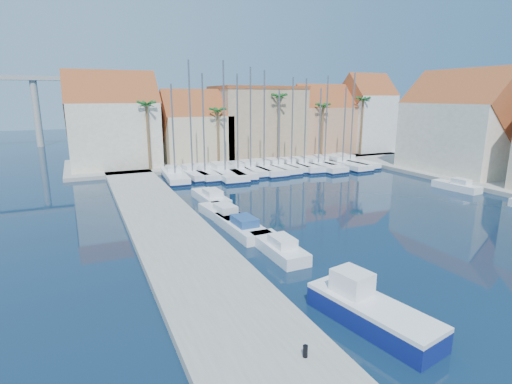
# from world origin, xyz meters

# --- Properties ---
(ground) EXTENTS (260.00, 260.00, 0.00)m
(ground) POSITION_xyz_m (0.00, 0.00, 0.00)
(ground) COLOR black
(ground) RESTS_ON ground
(quay_west) EXTENTS (6.00, 77.00, 0.50)m
(quay_west) POSITION_xyz_m (-9.00, 13.50, 0.25)
(quay_west) COLOR gray
(quay_west) RESTS_ON ground
(shore_north) EXTENTS (54.00, 16.00, 0.50)m
(shore_north) POSITION_xyz_m (10.00, 48.00, 0.25)
(shore_north) COLOR gray
(shore_north) RESTS_ON ground
(bollard) EXTENTS (0.20, 0.20, 0.50)m
(bollard) POSITION_xyz_m (-7.61, -2.10, 0.75)
(bollard) COLOR black
(bollard) RESTS_ON quay_west
(fishing_boat) EXTENTS (3.38, 6.79, 2.27)m
(fishing_boat) POSITION_xyz_m (-3.28, -0.65, 0.76)
(fishing_boat) COLOR navy
(fishing_boat) RESTS_ON ground
(motorboat_west_0) EXTENTS (1.87, 5.72, 1.40)m
(motorboat_west_0) POSITION_xyz_m (-3.17, 8.70, 0.51)
(motorboat_west_0) COLOR white
(motorboat_west_0) RESTS_ON ground
(motorboat_west_1) EXTENTS (2.37, 6.73, 1.40)m
(motorboat_west_1) POSITION_xyz_m (-3.79, 13.88, 0.51)
(motorboat_west_1) COLOR white
(motorboat_west_1) RESTS_ON ground
(motorboat_west_2) EXTENTS (2.60, 6.40, 1.40)m
(motorboat_west_2) POSITION_xyz_m (-3.96, 17.75, 0.51)
(motorboat_west_2) COLOR white
(motorboat_west_2) RESTS_ON ground
(motorboat_west_3) EXTENTS (2.29, 6.53, 1.40)m
(motorboat_west_3) POSITION_xyz_m (-3.16, 23.63, 0.51)
(motorboat_west_3) COLOR white
(motorboat_west_3) RESTS_ON ground
(motorboat_east_1) EXTENTS (2.20, 5.43, 1.40)m
(motorboat_east_1) POSITION_xyz_m (24.01, 17.19, 0.51)
(motorboat_east_1) COLOR white
(motorboat_east_1) RESTS_ON ground
(sailboat_0) EXTENTS (3.21, 9.59, 11.87)m
(sailboat_0) POSITION_xyz_m (-4.00, 36.01, 0.58)
(sailboat_0) COLOR white
(sailboat_0) RESTS_ON ground
(sailboat_1) EXTENTS (2.81, 8.26, 14.74)m
(sailboat_1) POSITION_xyz_m (-1.68, 36.48, 0.67)
(sailboat_1) COLOR white
(sailboat_1) RESTS_ON ground
(sailboat_2) EXTENTS (2.50, 8.73, 13.19)m
(sailboat_2) POSITION_xyz_m (-0.10, 36.10, 0.62)
(sailboat_2) COLOR white
(sailboat_2) RESTS_ON ground
(sailboat_3) EXTENTS (3.61, 11.99, 14.74)m
(sailboat_3) POSITION_xyz_m (2.52, 35.71, 0.58)
(sailboat_3) COLOR white
(sailboat_3) RESTS_ON ground
(sailboat_4) EXTENTS (3.54, 10.39, 13.19)m
(sailboat_4) POSITION_xyz_m (4.40, 35.69, 0.59)
(sailboat_4) COLOR white
(sailboat_4) RESTS_ON ground
(sailboat_5) EXTENTS (2.51, 9.47, 14.13)m
(sailboat_5) POSITION_xyz_m (6.54, 36.43, 0.62)
(sailboat_5) COLOR white
(sailboat_5) RESTS_ON ground
(sailboat_6) EXTENTS (3.07, 10.60, 13.74)m
(sailboat_6) POSITION_xyz_m (8.45, 36.29, 0.59)
(sailboat_6) COLOR white
(sailboat_6) RESTS_ON ground
(sailboat_7) EXTENTS (2.91, 10.10, 11.31)m
(sailboat_7) POSITION_xyz_m (10.81, 36.46, 0.57)
(sailboat_7) COLOR white
(sailboat_7) RESTS_ON ground
(sailboat_8) EXTENTS (2.26, 8.33, 12.98)m
(sailboat_8) POSITION_xyz_m (12.88, 36.28, 0.63)
(sailboat_8) COLOR white
(sailboat_8) RESTS_ON ground
(sailboat_9) EXTENTS (3.12, 9.68, 12.78)m
(sailboat_9) POSITION_xyz_m (14.81, 35.97, 0.60)
(sailboat_9) COLOR white
(sailboat_9) RESTS_ON ground
(sailboat_10) EXTENTS (3.89, 11.40, 11.47)m
(sailboat_10) POSITION_xyz_m (16.74, 35.46, 0.56)
(sailboat_10) COLOR white
(sailboat_10) RESTS_ON ground
(sailboat_11) EXTENTS (2.62, 8.48, 13.27)m
(sailboat_11) POSITION_xyz_m (18.79, 36.59, 0.63)
(sailboat_11) COLOR white
(sailboat_11) RESTS_ON ground
(sailboat_12) EXTENTS (3.72, 11.48, 11.70)m
(sailboat_12) POSITION_xyz_m (20.86, 35.25, 0.56)
(sailboat_12) COLOR white
(sailboat_12) RESTS_ON ground
(sailboat_13) EXTENTS (3.77, 11.49, 13.78)m
(sailboat_13) POSITION_xyz_m (22.92, 36.14, 0.58)
(sailboat_13) COLOR white
(sailboat_13) RESTS_ON ground
(building_0) EXTENTS (12.30, 9.00, 13.50)m
(building_0) POSITION_xyz_m (-10.00, 47.00, 6.52)
(building_0) COLOR beige
(building_0) RESTS_ON shore_north
(building_1) EXTENTS (10.30, 8.00, 11.00)m
(building_1) POSITION_xyz_m (2.00, 47.00, 5.30)
(building_1) COLOR #CFB592
(building_1) RESTS_ON shore_north
(building_2) EXTENTS (14.20, 10.20, 11.50)m
(building_2) POSITION_xyz_m (13.00, 48.00, 6.26)
(building_2) COLOR tan
(building_2) RESTS_ON shore_north
(building_3) EXTENTS (10.30, 8.00, 12.00)m
(building_3) POSITION_xyz_m (25.00, 47.00, 5.86)
(building_3) COLOR tan
(building_3) RESTS_ON shore_north
(building_4) EXTENTS (8.30, 8.00, 14.00)m
(building_4) POSITION_xyz_m (34.00, 46.00, 6.97)
(building_4) COLOR silver
(building_4) RESTS_ON shore_north
(building_6) EXTENTS (9.00, 14.30, 13.50)m
(building_6) POSITION_xyz_m (32.00, 24.00, 6.52)
(building_6) COLOR beige
(building_6) RESTS_ON shore_east
(palm_0) EXTENTS (2.60, 2.60, 10.15)m
(palm_0) POSITION_xyz_m (-6.00, 42.00, 9.08)
(palm_0) COLOR brown
(palm_0) RESTS_ON shore_north
(palm_1) EXTENTS (2.60, 2.60, 9.15)m
(palm_1) POSITION_xyz_m (4.00, 42.00, 8.14)
(palm_1) COLOR brown
(palm_1) RESTS_ON shore_north
(palm_2) EXTENTS (2.60, 2.60, 11.15)m
(palm_2) POSITION_xyz_m (14.00, 42.00, 10.02)
(palm_2) COLOR brown
(palm_2) RESTS_ON shore_north
(palm_3) EXTENTS (2.60, 2.60, 9.65)m
(palm_3) POSITION_xyz_m (22.00, 42.00, 8.61)
(palm_3) COLOR brown
(palm_3) RESTS_ON shore_north
(palm_4) EXTENTS (2.60, 2.60, 10.65)m
(palm_4) POSITION_xyz_m (30.00, 42.00, 9.55)
(palm_4) COLOR brown
(palm_4) RESTS_ON shore_north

